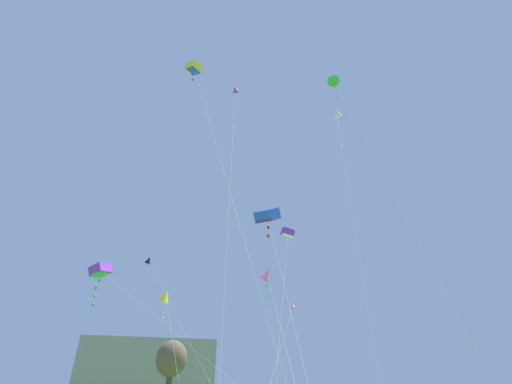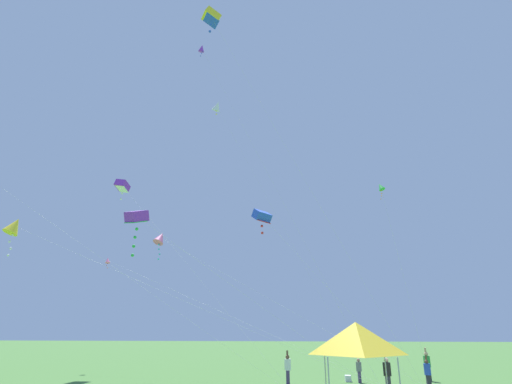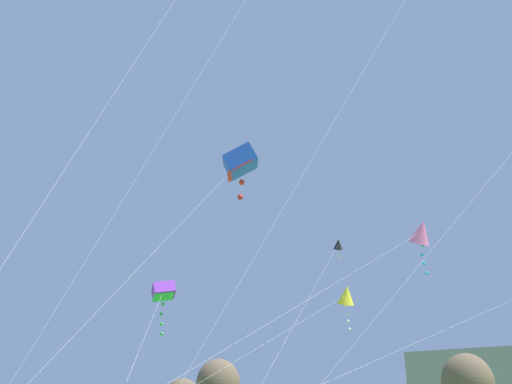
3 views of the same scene
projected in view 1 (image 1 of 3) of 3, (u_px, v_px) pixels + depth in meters
The scene contains 13 objects.
distant_building at pixel (147, 369), 66.61m from camera, with size 25.28×8.64×10.58m, color gray.
tree_far_centre at pixel (171, 359), 42.21m from camera, with size 3.78×3.78×7.63m.
kite_blue_box_0 at pixel (267, 216), 19.98m from camera, with size 2.66×10.38×12.03m.
kite_pink_diamond_1 at pixel (293, 306), 34.27m from camera, with size 12.23×24.19×10.02m.
kite_purple_box_2 at pixel (288, 233), 37.21m from camera, with size 8.87×17.24×17.79m.
kite_pink_diamond_3 at pixel (267, 274), 27.75m from camera, with size 6.00×19.71×11.33m.
kite_yellow_box_4 at pixel (193, 68), 28.39m from camera, with size 3.79×13.85×26.34m.
kite_purple_box_5 at pixel (100, 271), 21.36m from camera, with size 10.53×13.36×9.53m.
kite_green_diamond_6 at pixel (334, 80), 13.43m from camera, with size 2.32×2.60×13.69m.
kite_black_diamond_7 at pixel (149, 260), 36.14m from camera, with size 5.92×21.62×14.71m.
kite_white_diamond_8 at pixel (337, 113), 35.24m from camera, with size 9.53×13.75×27.98m.
kite_purple_diamond_9 at pixel (235, 90), 31.03m from camera, with size 3.17×12.56×26.64m.
kite_yellow_diamond_10 at pixel (165, 296), 31.88m from camera, with size 1.52×24.82×10.72m.
Camera 1 is at (-0.24, -8.69, 2.84)m, focal length 24.00 mm.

